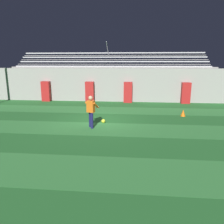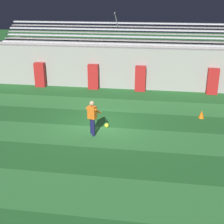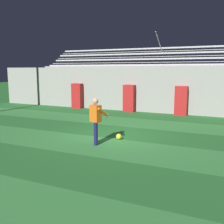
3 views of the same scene
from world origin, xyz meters
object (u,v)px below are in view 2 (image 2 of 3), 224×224
Objects in this scene: padding_pillar_gate_left at (93,77)px; padding_pillar_far_right at (213,81)px; padding_pillar_gate_right at (140,79)px; padding_pillar_far_left at (40,75)px; goalkeeper at (92,116)px; traffic_cone at (201,114)px; soccer_ball at (107,125)px.

padding_pillar_far_right is at bearing 0.00° from padding_pillar_gate_left.
padding_pillar_far_left is (-7.05, 0.00, 0.00)m from padding_pillar_gate_right.
padding_pillar_gate_right reaches higher than goalkeeper.
padding_pillar_gate_right reaches higher than traffic_cone.
padding_pillar_far_left is 8.73m from soccer_ball.
padding_pillar_gate_left is 7.51m from goalkeeper.
goalkeeper is 1.34m from soccer_ball.
padding_pillar_far_right is at bearing 48.85° from goalkeeper.
padding_pillar_far_left is at bearing 157.25° from traffic_cone.
padding_pillar_gate_left is 4.06× the size of traffic_cone.
traffic_cone is (4.78, 2.00, 0.10)m from soccer_ball.
padding_pillar_gate_left and padding_pillar_far_right have the same top height.
padding_pillar_gate_left and padding_pillar_gate_right have the same top height.
padding_pillar_far_right is at bearing 0.00° from padding_pillar_far_left.
padding_pillar_gate_left is 1.00× the size of padding_pillar_far_right.
padding_pillar_gate_right is at bearing 76.76° from goalkeeper.
padding_pillar_gate_left is 7.92m from padding_pillar_far_right.
goalkeeper reaches higher than traffic_cone.
soccer_ball is at bearing -100.72° from padding_pillar_gate_right.
padding_pillar_far_right is at bearing 75.65° from traffic_cone.
padding_pillar_gate_left is at bearing 180.00° from padding_pillar_gate_right.
goalkeeper is at bearing -54.12° from padding_pillar_far_left.
goalkeeper is at bearing -103.24° from padding_pillar_gate_right.
padding_pillar_gate_right is 7.75× the size of soccer_ball.
padding_pillar_gate_right is at bearing 180.00° from padding_pillar_far_right.
padding_pillar_gate_left and padding_pillar_far_left have the same top height.
goalkeeper is at bearing -78.52° from padding_pillar_gate_left.
soccer_ball is at bearing -47.91° from padding_pillar_far_left.
padding_pillar_gate_right and padding_pillar_far_left have the same top height.
soccer_ball is (0.51, 0.90, -0.84)m from goalkeeper.
soccer_ball is at bearing -72.75° from padding_pillar_gate_left.
padding_pillar_far_right reaches higher than soccer_ball.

